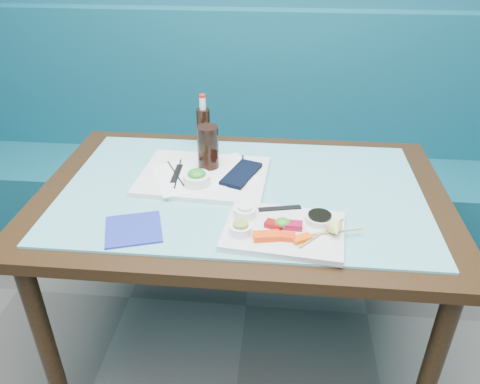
# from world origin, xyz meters

# --- Properties ---
(booth_bench) EXTENTS (3.00, 0.56, 1.17)m
(booth_bench) POSITION_xyz_m (0.00, 2.29, 0.37)
(booth_bench) COLOR #0E4A5B
(booth_bench) RESTS_ON ground
(dining_table) EXTENTS (1.40, 0.90, 0.75)m
(dining_table) POSITION_xyz_m (0.00, 1.45, 0.67)
(dining_table) COLOR black
(dining_table) RESTS_ON ground
(glass_top) EXTENTS (1.22, 0.76, 0.01)m
(glass_top) POSITION_xyz_m (0.00, 1.45, 0.75)
(glass_top) COLOR #5EB0BC
(glass_top) RESTS_ON dining_table
(sashimi_plate) EXTENTS (0.37, 0.28, 0.02)m
(sashimi_plate) POSITION_xyz_m (0.15, 1.20, 0.77)
(sashimi_plate) COLOR silver
(sashimi_plate) RESTS_ON glass_top
(salmon_left) EXTENTS (0.08, 0.05, 0.02)m
(salmon_left) POSITION_xyz_m (0.10, 1.15, 0.78)
(salmon_left) COLOR #FF400A
(salmon_left) RESTS_ON sashimi_plate
(salmon_mid) EXTENTS (0.07, 0.03, 0.02)m
(salmon_mid) POSITION_xyz_m (0.15, 1.15, 0.78)
(salmon_mid) COLOR #FF320A
(salmon_mid) RESTS_ON sashimi_plate
(salmon_right) EXTENTS (0.06, 0.05, 0.01)m
(salmon_right) POSITION_xyz_m (0.20, 1.15, 0.78)
(salmon_right) COLOR #F75609
(salmon_right) RESTS_ON sashimi_plate
(tuna_left) EXTENTS (0.06, 0.05, 0.02)m
(tuna_left) POSITION_xyz_m (0.12, 1.21, 0.78)
(tuna_left) COLOR maroon
(tuna_left) RESTS_ON sashimi_plate
(tuna_right) EXTENTS (0.06, 0.04, 0.02)m
(tuna_right) POSITION_xyz_m (0.17, 1.21, 0.78)
(tuna_right) COLOR maroon
(tuna_right) RESTS_ON sashimi_plate
(seaweed_garnish) EXTENTS (0.06, 0.06, 0.03)m
(seaweed_garnish) POSITION_xyz_m (0.14, 1.21, 0.79)
(seaweed_garnish) COLOR #2F8A1F
(seaweed_garnish) RESTS_ON sashimi_plate
(ramekin_wasabi) EXTENTS (0.08, 0.08, 0.03)m
(ramekin_wasabi) POSITION_xyz_m (0.02, 1.17, 0.79)
(ramekin_wasabi) COLOR white
(ramekin_wasabi) RESTS_ON sashimi_plate
(wasabi_fill) EXTENTS (0.06, 0.06, 0.01)m
(wasabi_fill) POSITION_xyz_m (0.02, 1.17, 0.81)
(wasabi_fill) COLOR olive
(wasabi_fill) RESTS_ON ramekin_wasabi
(ramekin_ginger) EXTENTS (0.09, 0.09, 0.03)m
(ramekin_ginger) POSITION_xyz_m (0.03, 1.26, 0.79)
(ramekin_ginger) COLOR white
(ramekin_ginger) RESTS_ON sashimi_plate
(ginger_fill) EXTENTS (0.06, 0.06, 0.01)m
(ginger_fill) POSITION_xyz_m (0.03, 1.26, 0.81)
(ginger_fill) COLOR #F6E1CA
(ginger_fill) RESTS_ON ramekin_ginger
(soy_dish) EXTENTS (0.09, 0.09, 0.02)m
(soy_dish) POSITION_xyz_m (0.25, 1.25, 0.78)
(soy_dish) COLOR silver
(soy_dish) RESTS_ON sashimi_plate
(soy_fill) EXTENTS (0.07, 0.07, 0.01)m
(soy_fill) POSITION_xyz_m (0.25, 1.25, 0.80)
(soy_fill) COLOR black
(soy_fill) RESTS_ON soy_dish
(lemon_wedge) EXTENTS (0.05, 0.04, 0.05)m
(lemon_wedge) POSITION_xyz_m (0.29, 1.17, 0.80)
(lemon_wedge) COLOR #D9CF66
(lemon_wedge) RESTS_ON sashimi_plate
(chopstick_sleeve) EXTENTS (0.14, 0.05, 0.00)m
(chopstick_sleeve) POSITION_xyz_m (0.13, 1.31, 0.78)
(chopstick_sleeve) COLOR black
(chopstick_sleeve) RESTS_ON sashimi_plate
(wooden_chopstick_a) EXTENTS (0.14, 0.16, 0.01)m
(wooden_chopstick_a) POSITION_xyz_m (0.26, 1.19, 0.78)
(wooden_chopstick_a) COLOR tan
(wooden_chopstick_a) RESTS_ON sashimi_plate
(wooden_chopstick_b) EXTENTS (0.22, 0.07, 0.01)m
(wooden_chopstick_b) POSITION_xyz_m (0.27, 1.19, 0.78)
(wooden_chopstick_b) COLOR tan
(wooden_chopstick_b) RESTS_ON sashimi_plate
(serving_tray) EXTENTS (0.46, 0.36, 0.02)m
(serving_tray) POSITION_xyz_m (-0.14, 1.51, 0.77)
(serving_tray) COLOR silver
(serving_tray) RESTS_ON glass_top
(paper_placemat) EXTENTS (0.40, 0.35, 0.00)m
(paper_placemat) POSITION_xyz_m (-0.14, 1.51, 0.78)
(paper_placemat) COLOR white
(paper_placemat) RESTS_ON serving_tray
(seaweed_bowl) EXTENTS (0.11, 0.11, 0.04)m
(seaweed_bowl) POSITION_xyz_m (-0.15, 1.44, 0.79)
(seaweed_bowl) COLOR white
(seaweed_bowl) RESTS_ON serving_tray
(seaweed_salad) EXTENTS (0.08, 0.08, 0.03)m
(seaweed_salad) POSITION_xyz_m (-0.15, 1.44, 0.81)
(seaweed_salad) COLOR #218C20
(seaweed_salad) RESTS_ON seaweed_bowl
(cola_glass) EXTENTS (0.10, 0.10, 0.16)m
(cola_glass) POSITION_xyz_m (-0.13, 1.57, 0.85)
(cola_glass) COLOR black
(cola_glass) RESTS_ON serving_tray
(navy_pouch) EXTENTS (0.14, 0.21, 0.01)m
(navy_pouch) POSITION_xyz_m (-0.01, 1.51, 0.78)
(navy_pouch) COLOR black
(navy_pouch) RESTS_ON serving_tray
(fork) EXTENTS (0.01, 0.08, 0.01)m
(fork) POSITION_xyz_m (-0.01, 1.62, 0.78)
(fork) COLOR silver
(fork) RESTS_ON serving_tray
(black_chopstick_a) EXTENTS (0.10, 0.18, 0.01)m
(black_chopstick_a) POSITION_xyz_m (-0.24, 1.50, 0.78)
(black_chopstick_a) COLOR black
(black_chopstick_a) RESTS_ON serving_tray
(black_chopstick_b) EXTENTS (0.03, 0.21, 0.01)m
(black_chopstick_b) POSITION_xyz_m (-0.23, 1.50, 0.78)
(black_chopstick_b) COLOR black
(black_chopstick_b) RESTS_ON serving_tray
(tray_sleeve) EXTENTS (0.03, 0.14, 0.00)m
(tray_sleeve) POSITION_xyz_m (-0.24, 1.50, 0.78)
(tray_sleeve) COLOR black
(tray_sleeve) RESTS_ON serving_tray
(cola_bottle_body) EXTENTS (0.06, 0.06, 0.15)m
(cola_bottle_body) POSITION_xyz_m (-0.19, 1.79, 0.83)
(cola_bottle_body) COLOR black
(cola_bottle_body) RESTS_ON glass_top
(cola_bottle_neck) EXTENTS (0.03, 0.03, 0.05)m
(cola_bottle_neck) POSITION_xyz_m (-0.19, 1.79, 0.93)
(cola_bottle_neck) COLOR silver
(cola_bottle_neck) RESTS_ON cola_bottle_body
(cola_bottle_cap) EXTENTS (0.03, 0.03, 0.01)m
(cola_bottle_cap) POSITION_xyz_m (-0.19, 1.79, 0.96)
(cola_bottle_cap) COLOR red
(cola_bottle_cap) RESTS_ON cola_bottle_neck
(blue_napkin) EXTENTS (0.21, 0.21, 0.01)m
(blue_napkin) POSITION_xyz_m (-0.30, 1.18, 0.76)
(blue_napkin) COLOR navy
(blue_napkin) RESTS_ON glass_top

